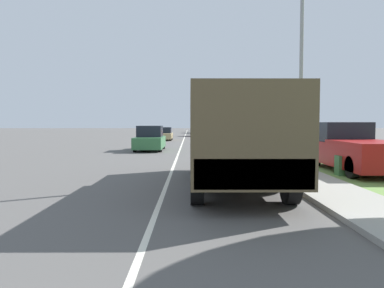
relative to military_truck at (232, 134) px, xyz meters
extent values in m
plane|color=#565451|center=(-1.96, 26.21, -1.56)|extent=(180.00, 180.00, 0.00)
cube|color=silver|center=(-1.96, 26.21, -1.56)|extent=(0.12, 120.00, 0.00)
cube|color=#9E9B93|center=(2.54, 26.21, -1.50)|extent=(1.80, 120.00, 0.12)
cube|color=#6B9347|center=(6.94, 26.21, -1.55)|extent=(7.00, 120.00, 0.02)
cube|color=#545B3D|center=(0.00, 2.95, -0.01)|extent=(2.46, 2.23, 2.00)
cube|color=brown|center=(0.00, -1.03, 0.07)|extent=(2.46, 5.72, 2.18)
cube|color=#545B3D|center=(0.00, -3.84, -0.67)|extent=(2.34, 0.10, 0.60)
cube|color=red|center=(-0.92, -3.86, -0.47)|extent=(0.12, 0.06, 0.12)
cube|color=red|center=(0.92, -3.86, -0.47)|extent=(0.12, 0.06, 0.12)
cylinder|color=black|center=(-1.08, 2.84, -1.04)|extent=(0.30, 1.04, 1.04)
cylinder|color=black|center=(1.08, 2.84, -1.04)|extent=(0.30, 1.04, 1.04)
cylinder|color=black|center=(-1.08, -2.46, -1.04)|extent=(0.30, 1.04, 1.04)
cylinder|color=black|center=(1.08, -2.46, -1.04)|extent=(0.30, 1.04, 1.04)
cylinder|color=black|center=(-1.08, -0.74, -1.04)|extent=(0.30, 1.04, 1.04)
cylinder|color=black|center=(1.08, -0.74, -1.04)|extent=(0.30, 1.04, 1.04)
cube|color=#336B3D|center=(-3.98, 14.42, -1.01)|extent=(1.84, 4.49, 0.75)
cube|color=black|center=(-3.98, 14.51, -0.26)|extent=(1.62, 2.02, 0.76)
cylinder|color=black|center=(-4.80, 15.85, -1.24)|extent=(0.20, 0.64, 0.64)
cylinder|color=black|center=(-3.16, 15.85, -1.24)|extent=(0.20, 0.64, 0.64)
cylinder|color=black|center=(-4.80, 12.98, -1.24)|extent=(0.20, 0.64, 0.64)
cylinder|color=black|center=(-3.16, 12.98, -1.24)|extent=(0.20, 0.64, 0.64)
cube|color=tan|center=(-4.12, 29.15, -1.09)|extent=(1.89, 4.37, 0.59)
cube|color=black|center=(-4.12, 29.24, -0.48)|extent=(1.66, 1.97, 0.63)
cylinder|color=black|center=(-4.96, 30.55, -1.24)|extent=(0.20, 0.64, 0.64)
cylinder|color=black|center=(-3.27, 30.55, -1.24)|extent=(0.20, 0.64, 0.64)
cylinder|color=black|center=(-4.96, 27.75, -1.24)|extent=(0.20, 0.64, 0.64)
cylinder|color=black|center=(-3.27, 27.75, -1.24)|extent=(0.20, 0.64, 0.64)
cube|color=maroon|center=(-0.18, 40.99, -1.01)|extent=(1.76, 4.59, 0.76)
cube|color=black|center=(-0.18, 41.08, -0.24)|extent=(1.55, 2.06, 0.77)
cylinder|color=black|center=(-0.96, 42.45, -1.24)|extent=(0.20, 0.64, 0.64)
cylinder|color=black|center=(0.60, 42.45, -1.24)|extent=(0.20, 0.64, 0.64)
cylinder|color=black|center=(-0.96, 39.52, -1.24)|extent=(0.20, 0.64, 0.64)
cylinder|color=black|center=(0.60, 39.52, -1.24)|extent=(0.20, 0.64, 0.64)
cube|color=silver|center=(-0.30, 53.39, -1.09)|extent=(1.91, 4.28, 0.60)
cube|color=black|center=(-0.30, 53.47, -0.47)|extent=(1.68, 1.93, 0.64)
cylinder|color=black|center=(-1.15, 54.76, -1.24)|extent=(0.20, 0.64, 0.64)
cylinder|color=black|center=(0.56, 54.76, -1.24)|extent=(0.20, 0.64, 0.64)
cylinder|color=black|center=(-1.15, 52.02, -1.24)|extent=(0.20, 0.64, 0.64)
cylinder|color=black|center=(0.56, 52.02, -1.24)|extent=(0.20, 0.64, 0.64)
cube|color=#B7BABF|center=(-0.21, 63.22, -1.00)|extent=(1.73, 4.74, 0.78)
cube|color=black|center=(-0.21, 63.32, -0.22)|extent=(1.52, 2.13, 0.78)
cylinder|color=black|center=(-0.97, 64.74, -1.24)|extent=(0.20, 0.64, 0.64)
cylinder|color=black|center=(0.56, 64.74, -1.24)|extent=(0.20, 0.64, 0.64)
cylinder|color=black|center=(-0.97, 61.71, -1.24)|extent=(0.20, 0.64, 0.64)
cylinder|color=black|center=(0.56, 61.71, -1.24)|extent=(0.20, 0.64, 0.64)
cube|color=maroon|center=(5.11, 3.20, -0.88)|extent=(2.06, 5.47, 0.86)
cube|color=black|center=(5.11, 4.79, -0.05)|extent=(1.90, 2.30, 0.80)
cube|color=maroon|center=(5.11, 2.06, -0.39)|extent=(2.06, 3.17, 0.12)
cylinder|color=black|center=(4.19, 5.01, -1.16)|extent=(0.24, 0.76, 0.76)
cylinder|color=black|center=(6.02, 5.01, -1.16)|extent=(0.24, 0.76, 0.76)
cylinder|color=black|center=(4.19, 1.40, -1.16)|extent=(0.24, 0.76, 0.76)
cylinder|color=gray|center=(2.79, 2.65, 2.78)|extent=(0.14, 0.14, 8.45)
cube|color=#3D7042|center=(4.24, 2.17, -1.19)|extent=(0.55, 0.45, 0.70)
camera|label=1|loc=(-1.24, -11.01, 0.33)|focal=35.00mm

